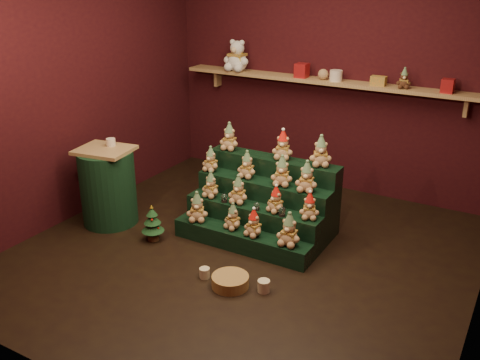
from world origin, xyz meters
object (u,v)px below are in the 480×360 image
Objects in this scene: snow_globe_b at (257,206)px; white_bear at (237,51)px; mug_left at (205,273)px; brown_bear at (404,78)px; mini_christmas_tree at (153,223)px; mug_right at (264,286)px; snow_globe_c at (282,211)px; riser_tier_front at (241,240)px; side_table at (108,186)px; wicker_basket at (230,281)px; snow_globe_a at (224,198)px.

white_bear reaches higher than snow_globe_b.
brown_bear reaches higher than mug_left.
mini_christmas_tree reaches higher than mug_right.
snow_globe_c is 2.43m from white_bear.
brown_bear is at bearing 61.72° from snow_globe_b.
side_table is at bearing -172.84° from riser_tier_front.
brown_bear is at bearing 29.90° from side_table.
snow_globe_c is at bearing 0.00° from snow_globe_b.
brown_bear reaches higher than mug_right.
wicker_basket is at bearing -77.67° from snow_globe_b.
brown_bear reaches higher than mini_christmas_tree.
white_bear reaches higher than side_table.
snow_globe_a is 0.41× the size of brown_bear.
riser_tier_front is 0.49m from snow_globe_c.
brown_bear is (1.23, 1.61, 1.02)m from snow_globe_a.
snow_globe_a is at bearing 180.00° from snow_globe_c.
wicker_basket is at bearing -16.84° from mini_christmas_tree.
white_bear is (-1.15, 1.61, 1.16)m from snow_globe_b.
snow_globe_b is 0.73× the size of mug_right.
mini_christmas_tree is (-1.18, -0.44, -0.22)m from snow_globe_c.
snow_globe_c is 0.24× the size of mini_christmas_tree.
wicker_basket is at bearing -97.17° from snow_globe_c.
mini_christmas_tree is (-0.91, -0.44, -0.21)m from snow_globe_b.
riser_tier_front is 2.99× the size of white_bear.
mug_right is (0.18, -0.70, -0.35)m from snow_globe_c.
riser_tier_front is 0.66m from wicker_basket.
snow_globe_c is at bearing 1.76° from side_table.
snow_globe_b is at bearing -53.55° from white_bear.
snow_globe_b is at bearing 122.68° from mug_right.
mug_left is at bearing -129.32° from brown_bear.
wicker_basket is at bearing -1.40° from mug_left.
brown_bear reaches higher than snow_globe_b.
mini_christmas_tree is at bearing -161.18° from riser_tier_front.
snow_globe_c is (0.27, 0.00, 0.01)m from snow_globe_b.
snow_globe_c is (0.63, 0.00, 0.00)m from snow_globe_a.
snow_globe_c is 0.44× the size of brown_bear.
side_table is 2.30m from white_bear.
brown_bear is (0.70, 2.38, 1.38)m from wicker_basket.
wicker_basket is (-0.28, -0.07, -0.00)m from mug_right.
side_table is at bearing -163.87° from snow_globe_a.
side_table reaches higher than mini_christmas_tree.
white_bear is at bearing 125.66° from snow_globe_b.
side_table is at bearing -158.43° from brown_bear.
brown_bear is at bearing 0.80° from white_bear.
mini_christmas_tree reaches higher than mug_left.
wicker_basket is at bearing -55.50° from snow_globe_a.
mug_left is at bearing -91.55° from riser_tier_front.
brown_bear is (1.78, 2.05, 1.24)m from mini_christmas_tree.
snow_globe_a reaches higher than riser_tier_front.
mini_christmas_tree is at bearing -148.22° from brown_bear.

